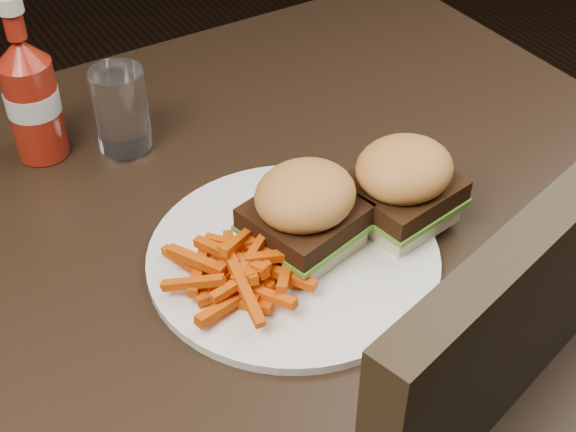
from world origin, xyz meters
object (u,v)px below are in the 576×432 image
ketchup_bottle (35,109)px  tumbler (121,109)px  dining_table (171,263)px  plate (293,256)px

ketchup_bottle → tumbler: (0.08, -0.04, -0.01)m
dining_table → tumbler: bearing=80.1°
dining_table → tumbler: tumbler is taller
dining_table → plate: 0.13m
plate → tumbler: size_ratio=2.99×
plate → tumbler: tumbler is taller
dining_table → ketchup_bottle: bearing=103.2°
dining_table → ketchup_bottle: 0.25m
dining_table → plate: plate is taller
ketchup_bottle → plate: bearing=-63.7°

